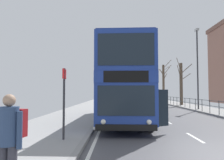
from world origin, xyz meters
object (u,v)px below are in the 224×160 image
object	(u,v)px
double_decker_bus_main	(125,84)
bare_tree_far_00	(181,83)
bus_stop_sign_near	(64,95)
bare_tree_far_01	(164,82)
street_lamp_far_side	(197,62)
pedestrian_with_backpack	(10,134)

from	to	relation	value
double_decker_bus_main	bare_tree_far_00	distance (m)	17.43
bus_stop_sign_near	double_decker_bus_main	bearing A→B (deg)	68.95
bare_tree_far_00	bare_tree_far_01	distance (m)	13.80
street_lamp_far_side	bare_tree_far_00	world-z (taller)	street_lamp_far_side
double_decker_bus_main	pedestrian_with_backpack	size ratio (longest dim) A/B	6.88
street_lamp_far_side	bare_tree_far_00	xyz separation A→B (m)	(0.47, 7.39, -1.78)
street_lamp_far_side	bare_tree_far_01	distance (m)	21.20
double_decker_bus_main	street_lamp_far_side	world-z (taller)	street_lamp_far_side
pedestrian_with_backpack	bare_tree_far_01	distance (m)	41.25
double_decker_bus_main	bare_tree_far_00	size ratio (longest dim) A/B	1.77
street_lamp_far_side	bare_tree_far_01	bearing A→B (deg)	87.20
double_decker_bus_main	bare_tree_far_00	world-z (taller)	bare_tree_far_00
street_lamp_far_side	bare_tree_far_01	xyz separation A→B (m)	(1.03, 21.15, -0.99)
bus_stop_sign_near	pedestrian_with_backpack	bearing A→B (deg)	-89.86
double_decker_bus_main	pedestrian_with_backpack	xyz separation A→B (m)	(-2.43, -10.44, -1.23)
pedestrian_with_backpack	street_lamp_far_side	world-z (taller)	street_lamp_far_side
bus_stop_sign_near	bare_tree_far_01	size ratio (longest dim) A/B	0.33
pedestrian_with_backpack	bus_stop_sign_near	size ratio (longest dim) A/B	0.65
double_decker_bus_main	bare_tree_far_00	xyz separation A→B (m)	(8.05, 15.45, 0.67)
bus_stop_sign_near	bare_tree_far_01	distance (m)	37.28
bare_tree_far_00	pedestrian_with_backpack	bearing A→B (deg)	-112.04
double_decker_bus_main	bus_stop_sign_near	xyz separation A→B (m)	(-2.44, -6.33, -0.61)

